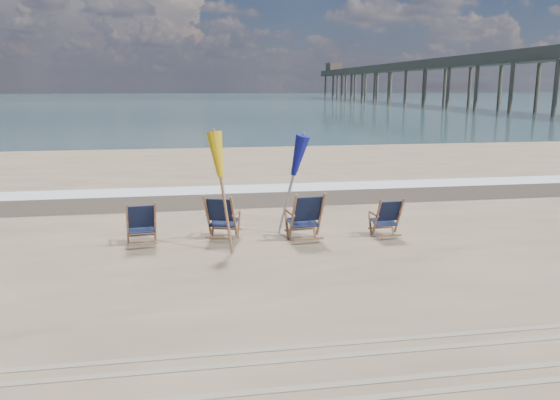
% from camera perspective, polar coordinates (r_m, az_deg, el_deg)
% --- Properties ---
extents(ocean, '(400.00, 400.00, 0.00)m').
position_cam_1_polar(ocean, '(136.21, -9.14, 10.34)').
color(ocean, '#355158').
rests_on(ocean, ground).
extents(surf_foam, '(200.00, 1.40, 0.01)m').
position_cam_1_polar(surf_foam, '(16.84, -3.51, 1.19)').
color(surf_foam, silver).
rests_on(surf_foam, ground).
extents(wet_sand_strip, '(200.00, 2.60, 0.00)m').
position_cam_1_polar(wet_sand_strip, '(15.38, -2.90, 0.18)').
color(wet_sand_strip, '#42362A').
rests_on(wet_sand_strip, ground).
extents(tire_tracks, '(80.00, 1.30, 0.01)m').
position_cam_1_polar(tire_tracks, '(6.44, 7.90, -17.00)').
color(tire_tracks, gray).
rests_on(tire_tracks, ground).
extents(beach_chair_0, '(0.68, 0.74, 0.94)m').
position_cam_1_polar(beach_chair_0, '(10.96, -12.91, -2.38)').
color(beach_chair_0, '#111934').
rests_on(beach_chair_0, ground).
extents(beach_chair_1, '(0.83, 0.88, 0.98)m').
position_cam_1_polar(beach_chair_1, '(11.02, -4.86, -1.91)').
color(beach_chair_1, '#111934').
rests_on(beach_chair_1, ground).
extents(beach_chair_2, '(0.75, 0.83, 1.05)m').
position_cam_1_polar(beach_chair_2, '(11.02, 4.29, -1.72)').
color(beach_chair_2, '#111934').
rests_on(beach_chair_2, ground).
extents(beach_chair_3, '(0.59, 0.66, 0.88)m').
position_cam_1_polar(beach_chair_3, '(11.55, 12.36, -1.77)').
color(beach_chair_3, '#111934').
rests_on(beach_chair_3, ground).
extents(umbrella_yellow, '(0.30, 0.30, 2.28)m').
position_cam_1_polar(umbrella_yellow, '(10.21, -5.97, 4.17)').
color(umbrella_yellow, '#8D5D3F').
rests_on(umbrella_yellow, ground).
extents(umbrella_blue, '(0.30, 0.30, 2.17)m').
position_cam_1_polar(umbrella_blue, '(11.31, 1.03, 4.41)').
color(umbrella_blue, '#A5A5AD').
rests_on(umbrella_blue, ground).
extents(fishing_pier, '(4.40, 140.00, 9.30)m').
position_cam_1_polar(fishing_pier, '(91.30, 16.48, 12.30)').
color(fishing_pier, brown).
rests_on(fishing_pier, ground).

